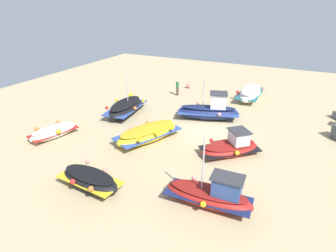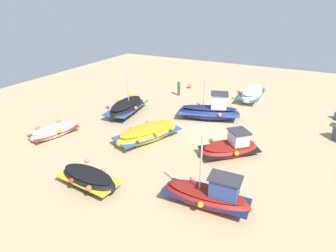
{
  "view_description": "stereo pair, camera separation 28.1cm",
  "coord_description": "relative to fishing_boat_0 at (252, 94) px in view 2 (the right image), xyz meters",
  "views": [
    {
      "loc": [
        19.16,
        5.72,
        9.42
      ],
      "look_at": [
        2.54,
        -2.42,
        0.9
      ],
      "focal_mm": 29.5,
      "sensor_mm": 36.0,
      "label": 1
    },
    {
      "loc": [
        19.03,
        5.97,
        9.42
      ],
      "look_at": [
        2.54,
        -2.42,
        0.9
      ],
      "focal_mm": 29.5,
      "sensor_mm": 36.0,
      "label": 2
    }
  ],
  "objects": [
    {
      "name": "fishing_boat_6",
      "position": [
        17.36,
        1.43,
        -0.0
      ],
      "size": [
        2.07,
        4.53,
        3.85
      ],
      "rotation": [
        0.0,
        0.0,
        1.61
      ],
      "color": "maroon",
      "rests_on": "ground_plane"
    },
    {
      "name": "person_walking",
      "position": [
        2.27,
        -7.21,
        0.35
      ],
      "size": [
        0.32,
        0.32,
        1.67
      ],
      "rotation": [
        0.0,
        0.0,
        3.94
      ],
      "color": "brown",
      "rests_on": "ground_plane"
    },
    {
      "name": "fishing_boat_0",
      "position": [
        0.0,
        0.0,
        0.0
      ],
      "size": [
        5.2,
        2.57,
        1.19
      ],
      "rotation": [
        0.0,
        0.0,
        3.13
      ],
      "color": "white",
      "rests_on": "ground_plane"
    },
    {
      "name": "fishing_boat_2",
      "position": [
        11.97,
        1.08,
        -0.07
      ],
      "size": [
        3.94,
        4.07,
        1.74
      ],
      "rotation": [
        0.0,
        0.0,
        2.32
      ],
      "color": "maroon",
      "rests_on": "ground_plane"
    },
    {
      "name": "fishing_boat_3",
      "position": [
        9.12,
        -9.18,
        -0.0
      ],
      "size": [
        5.11,
        2.64,
        3.68
      ],
      "rotation": [
        0.0,
        0.0,
        0.11
      ],
      "color": "black",
      "rests_on": "ground_plane"
    },
    {
      "name": "mooring_buoy_0",
      "position": [
        5.43,
        -11.09,
        -0.23
      ],
      "size": [
        0.46,
        0.46,
        0.62
      ],
      "color": "#3F3F42",
      "rests_on": "ground_plane"
    },
    {
      "name": "fishing_boat_5",
      "position": [
        15.34,
        -11.42,
        -0.16
      ],
      "size": [
        3.82,
        2.24,
        0.92
      ],
      "rotation": [
        0.0,
        0.0,
        2.89
      ],
      "color": "white",
      "rests_on": "ground_plane"
    },
    {
      "name": "fishing_boat_7",
      "position": [
        12.68,
        -4.85,
        -0.06
      ],
      "size": [
        5.47,
        3.8,
        1.13
      ],
      "rotation": [
        0.0,
        0.0,
        5.87
      ],
      "color": "gold",
      "rests_on": "ground_plane"
    },
    {
      "name": "fishing_boat_1",
      "position": [
        18.9,
        -4.92,
        -0.11
      ],
      "size": [
        2.15,
        3.85,
        1.03
      ],
      "rotation": [
        0.0,
        0.0,
        4.63
      ],
      "color": "black",
      "rests_on": "ground_plane"
    },
    {
      "name": "fishing_boat_4",
      "position": [
        6.96,
        -2.11,
        0.16
      ],
      "size": [
        3.35,
        5.56,
        3.51
      ],
      "rotation": [
        0.0,
        0.0,
        1.88
      ],
      "color": "navy",
      "rests_on": "ground_plane"
    },
    {
      "name": "ground_plane",
      "position": [
        9.01,
        -1.37,
        -0.61
      ],
      "size": [
        50.59,
        50.59,
        0.0
      ],
      "primitive_type": "plane",
      "color": "tan"
    },
    {
      "name": "mooring_buoy_1",
      "position": [
        -0.65,
        -7.11,
        -0.21
      ],
      "size": [
        0.53,
        0.53,
        0.67
      ],
      "color": "#3F3F42",
      "rests_on": "ground_plane"
    }
  ]
}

